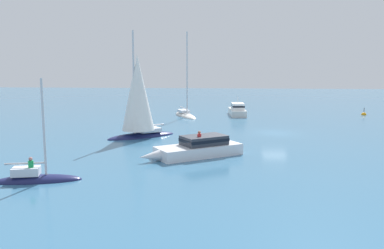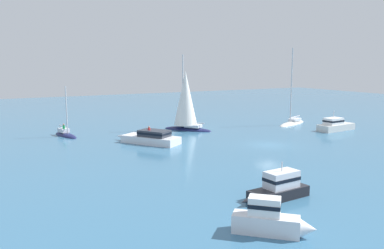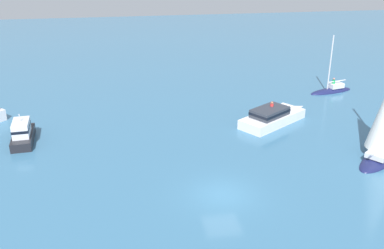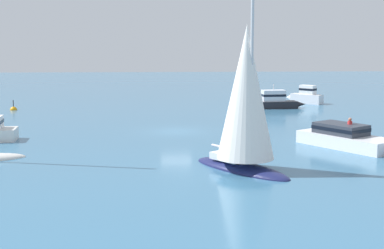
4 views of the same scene
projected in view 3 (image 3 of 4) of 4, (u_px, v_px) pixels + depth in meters
name	position (u px, v px, depth m)	size (l,w,h in m)	color
ground_plane	(223.00, 195.00, 29.71)	(160.00, 160.00, 0.00)	teal
powerboat_1	(23.00, 133.00, 37.42)	(2.01, 5.79, 2.62)	black
sloop	(331.00, 90.00, 50.24)	(5.67, 2.67, 6.93)	#191E4C
motor_cruiser	(273.00, 116.00, 41.31)	(8.15, 6.26, 2.09)	white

